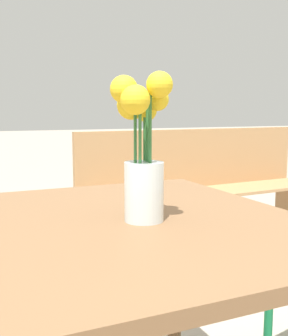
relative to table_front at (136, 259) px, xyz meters
The scene contains 3 objects.
table_front is the anchor object (origin of this frame).
flower_vase 0.27m from the table_front, 86.55° to the right, with size 0.14×0.14×0.34m.
bench_middle 1.88m from the table_front, 53.78° to the left, with size 1.74×0.46×0.85m.
Camera 1 is at (-0.38, -0.91, 0.98)m, focal length 45.00 mm.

